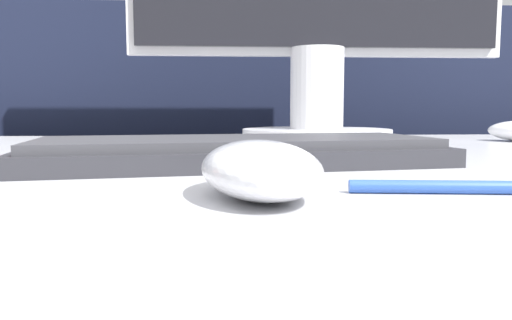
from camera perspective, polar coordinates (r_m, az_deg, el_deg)
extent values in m
cube|color=black|center=(1.11, -0.22, -9.53)|extent=(5.00, 0.03, 1.03)
ellipsoid|color=silver|center=(0.28, 0.44, -1.04)|extent=(0.08, 0.12, 0.03)
cube|color=#28282D|center=(0.45, -2.25, 0.55)|extent=(0.38, 0.20, 0.02)
cube|color=#38383D|center=(0.45, -2.26, 2.08)|extent=(0.36, 0.18, 0.01)
cylinder|color=silver|center=(0.74, 6.91, 2.78)|extent=(0.22, 0.22, 0.02)
cylinder|color=silver|center=(0.74, 6.97, 8.09)|extent=(0.08, 0.08, 0.12)
cylinder|color=#284C9E|center=(0.32, 22.99, -2.88)|extent=(0.14, 0.02, 0.01)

